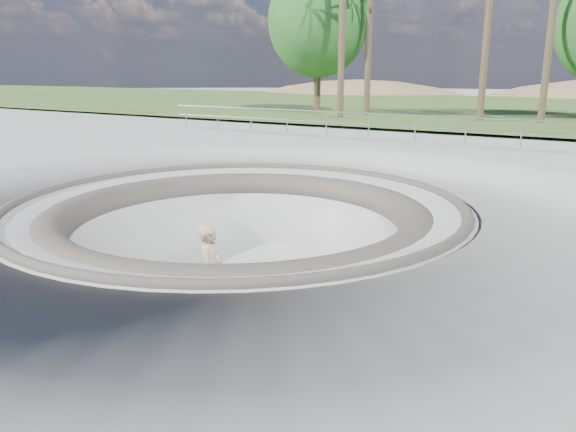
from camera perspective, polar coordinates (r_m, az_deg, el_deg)
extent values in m
plane|color=#ACADA7|center=(12.71, -5.18, 1.31)|extent=(180.00, 180.00, 0.00)
torus|color=#ACADA7|center=(13.32, -4.98, -7.09)|extent=(14.00, 14.00, 4.00)
cylinder|color=#ACADA7|center=(13.30, -4.98, -6.89)|extent=(6.60, 6.60, 0.10)
torus|color=#524A42|center=(12.72, -5.17, 1.22)|extent=(10.24, 10.24, 0.24)
torus|color=#524A42|center=(12.83, -5.13, -0.65)|extent=(8.91, 8.91, 0.81)
cube|color=#375120|center=(44.63, 22.08, 10.11)|extent=(180.00, 36.00, 0.12)
ellipsoid|color=brown|center=(71.88, 6.95, 7.04)|extent=(50.40, 36.00, 23.40)
cylinder|color=gray|center=(23.21, 12.86, 9.95)|extent=(25.00, 0.05, 0.05)
cylinder|color=gray|center=(23.25, 12.80, 8.84)|extent=(25.00, 0.05, 0.05)
cube|color=#925D3A|center=(11.33, -7.62, -10.28)|extent=(0.76, 0.48, 0.02)
cylinder|color=#A9A9AE|center=(11.35, -7.62, -10.42)|extent=(0.09, 0.15, 0.03)
cylinder|color=#A9A9AE|center=(11.35, -7.62, -10.42)|extent=(0.09, 0.15, 0.03)
cylinder|color=white|center=(11.35, -7.62, -10.45)|extent=(0.06, 0.05, 0.06)
cylinder|color=white|center=(11.35, -7.62, -10.45)|extent=(0.06, 0.05, 0.06)
cylinder|color=white|center=(11.35, -7.62, -10.45)|extent=(0.06, 0.05, 0.06)
cylinder|color=white|center=(11.35, -7.62, -10.45)|extent=(0.06, 0.05, 0.06)
imported|color=tan|center=(10.97, -7.79, -5.71)|extent=(0.70, 0.82, 1.91)
cylinder|color=brown|center=(32.45, 5.49, 17.75)|extent=(0.36, 0.36, 9.11)
cylinder|color=brown|center=(34.40, 8.19, 16.66)|extent=(0.36, 0.36, 8.11)
cylinder|color=brown|center=(32.29, 19.79, 19.79)|extent=(0.36, 0.36, 12.22)
cylinder|color=brown|center=(32.07, 25.18, 17.02)|extent=(0.36, 0.36, 9.65)
cylinder|color=brown|center=(36.73, 3.00, 14.49)|extent=(0.44, 0.44, 5.35)
ellipsoid|color=#1D5721|center=(36.85, 3.06, 19.25)|extent=(6.39, 5.81, 6.97)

